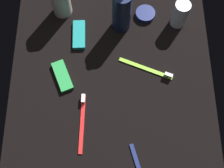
% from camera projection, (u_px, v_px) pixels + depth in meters
% --- Properties ---
extents(ground_plane, '(0.84, 0.64, 0.01)m').
position_uv_depth(ground_plane, '(112.00, 88.00, 0.95)').
color(ground_plane, black).
extents(lotion_bottle, '(0.06, 0.06, 0.19)m').
position_uv_depth(lotion_bottle, '(122.00, 11.00, 0.95)').
color(lotion_bottle, '#161E41').
rests_on(lotion_bottle, ground_plane).
extents(deodorant_stick, '(0.05, 0.05, 0.10)m').
position_uv_depth(deodorant_stick, '(180.00, 14.00, 0.98)').
color(deodorant_stick, silver).
rests_on(deodorant_stick, ground_plane).
extents(toothbrush_red, '(0.18, 0.02, 0.02)m').
position_uv_depth(toothbrush_red, '(83.00, 120.00, 0.90)').
color(toothbrush_red, red).
rests_on(toothbrush_red, ground_plane).
extents(toothbrush_lime, '(0.08, 0.17, 0.02)m').
position_uv_depth(toothbrush_lime, '(149.00, 69.00, 0.96)').
color(toothbrush_lime, '#8CD133').
rests_on(toothbrush_lime, ground_plane).
extents(snack_bar_green, '(0.11, 0.08, 0.01)m').
position_uv_depth(snack_bar_green, '(63.00, 76.00, 0.95)').
color(snack_bar_green, green).
rests_on(snack_bar_green, ground_plane).
extents(snack_bar_teal, '(0.11, 0.04, 0.01)m').
position_uv_depth(snack_bar_teal, '(79.00, 35.00, 1.00)').
color(snack_bar_teal, teal).
rests_on(snack_bar_teal, ground_plane).
extents(cream_tin_left, '(0.07, 0.07, 0.02)m').
position_uv_depth(cream_tin_left, '(146.00, 14.00, 1.03)').
color(cream_tin_left, navy).
rests_on(cream_tin_left, ground_plane).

